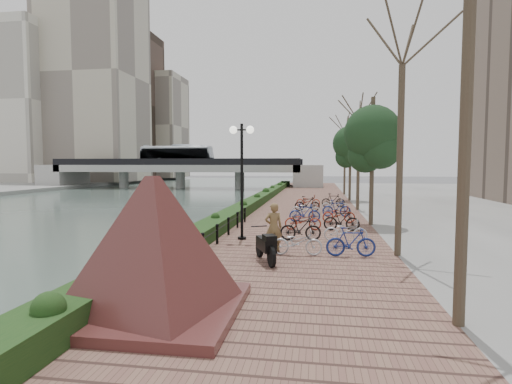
% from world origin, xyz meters
% --- Properties ---
extents(ground, '(220.00, 220.00, 0.00)m').
position_xyz_m(ground, '(0.00, 0.00, 0.00)').
color(ground, '#59595B').
rests_on(ground, ground).
extents(river_water, '(30.00, 130.00, 0.02)m').
position_xyz_m(river_water, '(-15.00, 25.00, 0.01)').
color(river_water, '#41514C').
rests_on(river_water, ground).
extents(promenade, '(8.00, 75.00, 0.50)m').
position_xyz_m(promenade, '(4.00, 17.50, 0.25)').
color(promenade, brown).
rests_on(promenade, ground).
extents(hedge, '(1.10, 56.00, 0.60)m').
position_xyz_m(hedge, '(0.60, 20.00, 0.80)').
color(hedge, '#133614').
rests_on(hedge, promenade).
extents(chain_fence, '(0.10, 14.10, 0.70)m').
position_xyz_m(chain_fence, '(1.40, 2.00, 0.85)').
color(chain_fence, black).
rests_on(chain_fence, promenade).
extents(granite_monument, '(5.34, 5.34, 2.87)m').
position_xyz_m(granite_monument, '(1.92, -4.30, 1.96)').
color(granite_monument, '#4B2220').
rests_on(granite_monument, promenade).
extents(lamppost, '(1.02, 0.32, 4.76)m').
position_xyz_m(lamppost, '(2.18, 4.08, 3.94)').
color(lamppost, black).
rests_on(lamppost, promenade).
extents(motorcycle, '(1.18, 1.81, 1.09)m').
position_xyz_m(motorcycle, '(3.64, 0.40, 1.04)').
color(motorcycle, black).
rests_on(motorcycle, promenade).
extents(pedestrian, '(0.72, 0.58, 1.74)m').
position_xyz_m(pedestrian, '(3.73, 1.97, 1.37)').
color(pedestrian, brown).
rests_on(pedestrian, promenade).
extents(bicycle_parking, '(2.40, 17.32, 1.00)m').
position_xyz_m(bicycle_parking, '(5.49, 9.39, 0.97)').
color(bicycle_parking, silver).
rests_on(bicycle_parking, promenade).
extents(street_trees, '(3.20, 37.12, 6.80)m').
position_xyz_m(street_trees, '(8.00, 12.68, 3.69)').
color(street_trees, '#372B21').
rests_on(street_trees, promenade).
extents(bridge, '(36.00, 10.77, 6.50)m').
position_xyz_m(bridge, '(-15.10, 45.00, 3.37)').
color(bridge, '#A09F9B').
rests_on(bridge, ground).
extents(boat, '(3.82, 5.08, 1.00)m').
position_xyz_m(boat, '(-10.28, 24.33, 0.52)').
color(boat, black).
rests_on(boat, river_water).
extents(far_buildings, '(35.00, 38.00, 38.00)m').
position_xyz_m(far_buildings, '(-41.66, 65.91, 16.12)').
color(far_buildings, '#B8AF99').
rests_on(far_buildings, far_bank).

